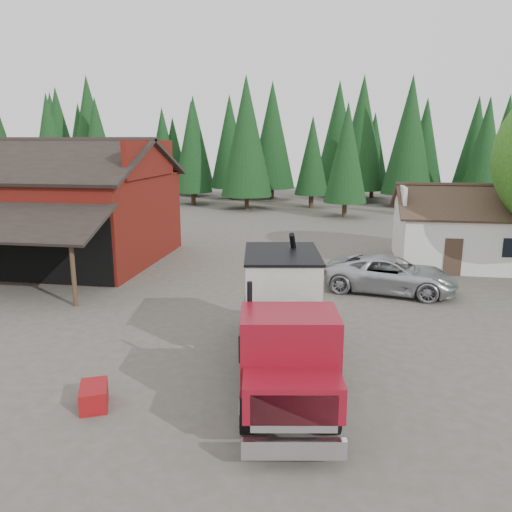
# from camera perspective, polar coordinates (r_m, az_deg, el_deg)

# --- Properties ---
(ground) EXTENTS (120.00, 120.00, 0.00)m
(ground) POSITION_cam_1_polar(r_m,az_deg,el_deg) (19.08, -8.00, -8.54)
(ground) COLOR #4A443A
(ground) RESTS_ON ground
(red_barn) EXTENTS (12.80, 13.63, 7.18)m
(red_barn) POSITION_cam_1_polar(r_m,az_deg,el_deg) (31.75, -21.97, 4.34)
(red_barn) COLOR maroon
(red_barn) RESTS_ON ground
(farmhouse) EXTENTS (8.60, 6.42, 4.65)m
(farmhouse) POSITION_cam_1_polar(r_m,az_deg,el_deg) (31.27, 23.26, 2.20)
(farmhouse) COLOR silver
(farmhouse) RESTS_ON ground
(conifer_backdrop) EXTENTS (76.00, 16.00, 16.00)m
(conifer_backdrop) POSITION_cam_1_polar(r_m,az_deg,el_deg) (59.55, 4.16, 6.29)
(conifer_backdrop) COLOR black
(conifer_backdrop) RESTS_ON ground
(near_pine_a) EXTENTS (4.40, 4.40, 11.40)m
(near_pine_a) POSITION_cam_1_polar(r_m,az_deg,el_deg) (52.64, -22.46, 11.45)
(near_pine_a) COLOR #382619
(near_pine_a) RESTS_ON ground
(near_pine_b) EXTENTS (3.96, 3.96, 10.40)m
(near_pine_b) POSITION_cam_1_polar(r_m,az_deg,el_deg) (46.90, 10.32, 11.52)
(near_pine_b) COLOR #382619
(near_pine_b) RESTS_ON ground
(near_pine_d) EXTENTS (5.28, 5.28, 13.40)m
(near_pine_d) POSITION_cam_1_polar(r_m,az_deg,el_deg) (51.76, -1.10, 13.51)
(near_pine_d) COLOR #382619
(near_pine_d) RESTS_ON ground
(feed_truck) EXTENTS (3.81, 9.27, 4.06)m
(feed_truck) POSITION_cam_1_polar(r_m,az_deg,el_deg) (14.89, 3.23, -6.93)
(feed_truck) COLOR black
(feed_truck) RESTS_ON ground
(silver_car) EXTENTS (6.47, 3.87, 1.68)m
(silver_car) POSITION_cam_1_polar(r_m,az_deg,el_deg) (24.30, 15.12, -2.04)
(silver_car) COLOR #B5B7BD
(silver_car) RESTS_ON ground
(equip_box) EXTENTS (1.09, 1.29, 0.60)m
(equip_box) POSITION_cam_1_polar(r_m,az_deg,el_deg) (14.55, -18.03, -14.98)
(equip_box) COLOR maroon
(equip_box) RESTS_ON ground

